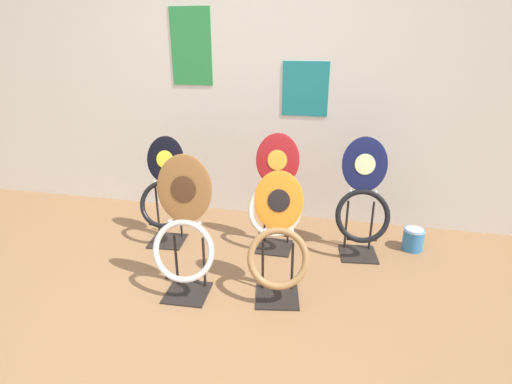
{
  "coord_description": "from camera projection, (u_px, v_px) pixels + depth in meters",
  "views": [
    {
      "loc": [
        0.87,
        -1.54,
        1.6
      ],
      "look_at": [
        0.28,
        1.1,
        0.55
      ],
      "focal_mm": 28.0,
      "sensor_mm": 36.0,
      "label": 1
    }
  ],
  "objects": [
    {
      "name": "toilet_seat_display_navy_moon",
      "position": [
        363.0,
        205.0,
        3.01
      ],
      "size": [
        0.43,
        0.34,
        0.92
      ],
      "color": "black",
      "rests_on": "ground_plane"
    },
    {
      "name": "wall_back",
      "position": [
        247.0,
        74.0,
        3.49
      ],
      "size": [
        8.0,
        0.07,
        2.6
      ],
      "color": "silver",
      "rests_on": "ground_plane"
    },
    {
      "name": "toilet_seat_display_woodgrain",
      "position": [
        184.0,
        232.0,
        2.53
      ],
      "size": [
        0.42,
        0.3,
        0.94
      ],
      "color": "black",
      "rests_on": "ground_plane"
    },
    {
      "name": "ground_plane",
      "position": [
        162.0,
        354.0,
        2.16
      ],
      "size": [
        14.0,
        14.0,
        0.0
      ],
      "primitive_type": "plane",
      "color": "#8E6642"
    },
    {
      "name": "toilet_seat_display_jazz_black",
      "position": [
        164.0,
        196.0,
        3.22
      ],
      "size": [
        0.41,
        0.34,
        0.87
      ],
      "color": "black",
      "rests_on": "ground_plane"
    },
    {
      "name": "toilet_seat_display_crimson_swirl",
      "position": [
        275.0,
        199.0,
        3.12
      ],
      "size": [
        0.42,
        0.29,
        0.92
      ],
      "color": "black",
      "rests_on": "ground_plane"
    },
    {
      "name": "toilet_seat_display_orange_sun",
      "position": [
        278.0,
        247.0,
        2.52
      ],
      "size": [
        0.43,
        0.39,
        0.82
      ],
      "color": "black",
      "rests_on": "ground_plane"
    },
    {
      "name": "paint_can",
      "position": [
        413.0,
        239.0,
        3.2
      ],
      "size": [
        0.17,
        0.17,
        0.18
      ],
      "color": "teal",
      "rests_on": "ground_plane"
    }
  ]
}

